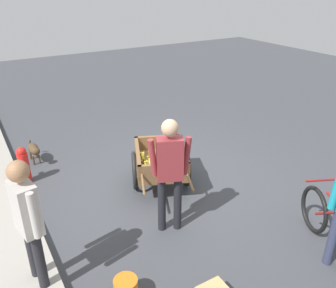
# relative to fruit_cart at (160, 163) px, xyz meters

# --- Properties ---
(ground_plane) EXTENTS (24.00, 24.00, 0.00)m
(ground_plane) POSITION_rel_fruit_cart_xyz_m (-0.01, -0.24, -0.43)
(ground_plane) COLOR #3D3F44
(fruit_cart) EXTENTS (1.82, 1.34, 0.72)m
(fruit_cart) POSITION_rel_fruit_cart_xyz_m (0.00, 0.00, 0.00)
(fruit_cart) COLOR brown
(fruit_cart) RESTS_ON ground
(vendor_person) EXTENTS (0.32, 0.54, 1.65)m
(vendor_person) POSITION_rel_fruit_cart_xyz_m (-1.05, 0.44, 0.56)
(vendor_person) COLOR black
(vendor_person) RESTS_ON ground
(bicycle) EXTENTS (1.54, 0.76, 0.85)m
(bicycle) POSITION_rel_fruit_cart_xyz_m (-2.53, -1.06, -0.08)
(bicycle) COLOR black
(bicycle) RESTS_ON ground
(dog) EXTENTS (0.67, 0.18, 0.40)m
(dog) POSITION_rel_fruit_cart_xyz_m (1.95, 1.66, -0.16)
(dog) COLOR #4C3823
(dog) RESTS_ON ground
(fire_hydrant) EXTENTS (0.25, 0.25, 0.67)m
(fire_hydrant) POSITION_rel_fruit_cart_xyz_m (1.29, 1.95, -0.10)
(fire_hydrant) COLOR red
(fire_hydrant) RESTS_ON ground
(bystander_person) EXTENTS (0.51, 0.26, 1.65)m
(bystander_person) POSITION_rel_fruit_cart_xyz_m (-1.21, 2.25, 0.55)
(bystander_person) COLOR black
(bystander_person) RESTS_ON ground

